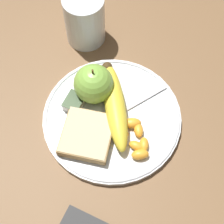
% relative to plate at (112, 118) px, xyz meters
% --- Properties ---
extents(ground_plane, '(3.00, 3.00, 0.00)m').
position_rel_plate_xyz_m(ground_plane, '(0.00, 0.00, -0.01)').
color(ground_plane, brown).
extents(plate, '(0.26, 0.26, 0.01)m').
position_rel_plate_xyz_m(plate, '(0.00, 0.00, 0.00)').
color(plate, silver).
rests_on(plate, ground_plane).
extents(juice_glass, '(0.08, 0.08, 0.11)m').
position_rel_plate_xyz_m(juice_glass, '(0.16, 0.14, 0.04)').
color(juice_glass, silver).
rests_on(juice_glass, ground_plane).
extents(apple, '(0.08, 0.08, 0.08)m').
position_rel_plate_xyz_m(apple, '(0.03, 0.05, 0.04)').
color(apple, '#84BC47').
rests_on(apple, plate).
extents(banana, '(0.18, 0.13, 0.04)m').
position_rel_plate_xyz_m(banana, '(0.02, 0.01, 0.02)').
color(banana, yellow).
rests_on(banana, plate).
extents(bread_slice, '(0.11, 0.11, 0.02)m').
position_rel_plate_xyz_m(bread_slice, '(-0.06, 0.02, 0.02)').
color(bread_slice, '#AB8751').
rests_on(bread_slice, plate).
extents(fork, '(0.18, 0.12, 0.00)m').
position_rel_plate_xyz_m(fork, '(0.01, -0.00, 0.01)').
color(fork, silver).
rests_on(fork, plate).
extents(jam_packet, '(0.04, 0.03, 0.02)m').
position_rel_plate_xyz_m(jam_packet, '(-0.01, 0.08, 0.01)').
color(jam_packet, white).
rests_on(jam_packet, plate).
extents(orange_segment_0, '(0.03, 0.04, 0.02)m').
position_rel_plate_xyz_m(orange_segment_0, '(-0.05, -0.08, 0.01)').
color(orange_segment_0, '#F9A32D').
rests_on(orange_segment_0, plate).
extents(orange_segment_1, '(0.03, 0.03, 0.02)m').
position_rel_plate_xyz_m(orange_segment_1, '(-0.02, -0.02, 0.01)').
color(orange_segment_1, '#F9A32D').
rests_on(orange_segment_1, plate).
extents(orange_segment_2, '(0.03, 0.03, 0.02)m').
position_rel_plate_xyz_m(orange_segment_2, '(-0.01, -0.06, 0.01)').
color(orange_segment_2, '#F9A32D').
rests_on(orange_segment_2, plate).
extents(orange_segment_3, '(0.03, 0.03, 0.02)m').
position_rel_plate_xyz_m(orange_segment_3, '(-0.03, -0.08, 0.01)').
color(orange_segment_3, '#F9A32D').
rests_on(orange_segment_3, plate).
extents(orange_segment_4, '(0.03, 0.03, 0.01)m').
position_rel_plate_xyz_m(orange_segment_4, '(-0.03, -0.03, 0.01)').
color(orange_segment_4, '#F9A32D').
rests_on(orange_segment_4, plate).
extents(orange_segment_5, '(0.03, 0.04, 0.02)m').
position_rel_plate_xyz_m(orange_segment_5, '(-0.00, -0.04, 0.01)').
color(orange_segment_5, '#F9A32D').
rests_on(orange_segment_5, plate).
extents(orange_segment_6, '(0.02, 0.03, 0.02)m').
position_rel_plate_xyz_m(orange_segment_6, '(-0.04, -0.07, 0.01)').
color(orange_segment_6, '#F9A32D').
rests_on(orange_segment_6, plate).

